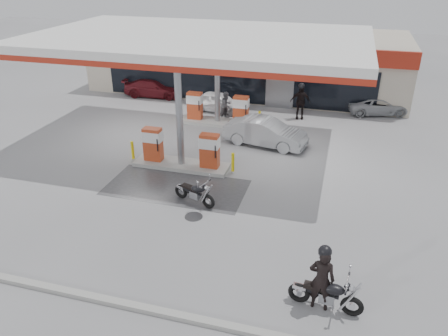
# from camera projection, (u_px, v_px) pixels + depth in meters

# --- Properties ---
(ground) EXTENTS (90.00, 90.00, 0.00)m
(ground) POSITION_uv_depth(u_px,v_px,m) (165.00, 186.00, 18.93)
(ground) COLOR gray
(ground) RESTS_ON ground
(wet_patch) EXTENTS (6.00, 3.00, 0.00)m
(wet_patch) POSITION_uv_depth(u_px,v_px,m) (176.00, 187.00, 18.80)
(wet_patch) COLOR #4C4C4F
(wet_patch) RESTS_ON ground
(drain_cover) EXTENTS (0.70, 0.70, 0.01)m
(drain_cover) POSITION_uv_depth(u_px,v_px,m) (194.00, 217.00, 16.71)
(drain_cover) COLOR #38383A
(drain_cover) RESTS_ON ground
(kerb) EXTENTS (28.00, 0.25, 0.15)m
(kerb) POSITION_uv_depth(u_px,v_px,m) (73.00, 293.00, 12.85)
(kerb) COLOR gray
(kerb) RESTS_ON ground
(store_building) EXTENTS (22.00, 8.22, 4.00)m
(store_building) POSITION_uv_depth(u_px,v_px,m) (248.00, 61.00, 31.78)
(store_building) COLOR #B8AD9A
(store_building) RESTS_ON ground
(canopy) EXTENTS (16.00, 10.02, 5.51)m
(canopy) POSITION_uv_depth(u_px,v_px,m) (199.00, 41.00, 20.90)
(canopy) COLOR silver
(canopy) RESTS_ON ground
(pump_island_near) EXTENTS (5.14, 1.30, 1.78)m
(pump_island_near) POSITION_uv_depth(u_px,v_px,m) (181.00, 153.00, 20.34)
(pump_island_near) COLOR #9E9E99
(pump_island_near) RESTS_ON ground
(pump_island_far) EXTENTS (5.14, 1.30, 1.78)m
(pump_island_far) POSITION_uv_depth(u_px,v_px,m) (218.00, 112.00, 25.51)
(pump_island_far) COLOR #9E9E99
(pump_island_far) RESTS_ON ground
(main_motorcycle) EXTENTS (2.13, 0.82, 1.09)m
(main_motorcycle) POSITION_uv_depth(u_px,v_px,m) (327.00, 295.00, 12.20)
(main_motorcycle) COLOR black
(main_motorcycle) RESTS_ON ground
(biker_main) EXTENTS (0.74, 0.50, 1.98)m
(biker_main) POSITION_uv_depth(u_px,v_px,m) (322.00, 279.00, 12.04)
(biker_main) COLOR black
(biker_main) RESTS_ON ground
(parked_motorcycle) EXTENTS (1.93, 1.00, 1.03)m
(parked_motorcycle) POSITION_uv_depth(u_px,v_px,m) (195.00, 193.00, 17.43)
(parked_motorcycle) COLOR black
(parked_motorcycle) RESTS_ON ground
(sedan_white) EXTENTS (3.71, 1.83, 1.22)m
(sedan_white) POSITION_uv_depth(u_px,v_px,m) (219.00, 102.00, 27.60)
(sedan_white) COLOR white
(sedan_white) RESTS_ON ground
(attendant) EXTENTS (0.89, 0.99, 1.67)m
(attendant) POSITION_uv_depth(u_px,v_px,m) (226.00, 105.00, 26.26)
(attendant) COLOR #4F4F54
(attendant) RESTS_ON ground
(hatchback_silver) EXTENTS (4.47, 2.20, 1.41)m
(hatchback_silver) POSITION_uv_depth(u_px,v_px,m) (266.00, 132.00, 22.64)
(hatchback_silver) COLOR #9DA0A4
(hatchback_silver) RESTS_ON ground
(parked_car_left) EXTENTS (4.27, 1.93, 1.22)m
(parked_car_left) POSITION_uv_depth(u_px,v_px,m) (154.00, 88.00, 30.42)
(parked_car_left) COLOR maroon
(parked_car_left) RESTS_ON ground
(parked_car_right) EXTENTS (4.14, 2.69, 1.06)m
(parked_car_right) POSITION_uv_depth(u_px,v_px,m) (379.00, 106.00, 27.16)
(parked_car_right) COLOR #A5A9AD
(parked_car_right) RESTS_ON ground
(biker_walking) EXTENTS (1.26, 0.64, 2.06)m
(biker_walking) POSITION_uv_depth(u_px,v_px,m) (300.00, 102.00, 26.17)
(biker_walking) COLOR black
(biker_walking) RESTS_ON ground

